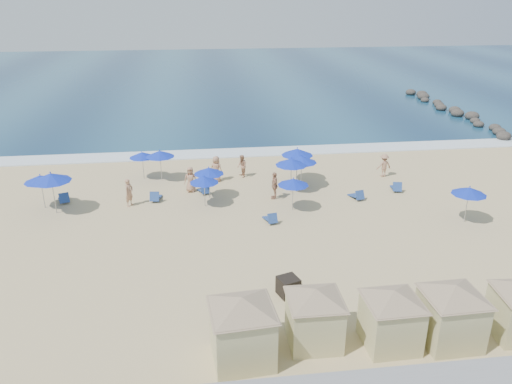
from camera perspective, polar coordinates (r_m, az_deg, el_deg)
ground at (r=27.90m, az=2.81°, el=-5.09°), size 160.00×160.00×0.00m
ocean at (r=80.56m, az=-4.00°, el=12.98°), size 160.00×80.00×0.06m
surf_line at (r=42.13m, az=-0.77°, el=4.56°), size 160.00×2.50×0.08m
rock_jetty at (r=58.27m, az=22.51°, el=8.17°), size 2.56×26.66×0.96m
trash_bin at (r=22.74m, az=3.70°, el=-10.72°), size 1.09×1.09×0.86m
cabana_0 at (r=18.53m, az=-1.60°, el=-14.48°), size 4.70×4.70×2.96m
cabana_1 at (r=19.51m, az=6.74°, el=-13.14°), size 4.26×4.26×2.67m
cabana_2 at (r=19.96m, az=15.29°, el=-12.95°), size 4.26×4.26×2.68m
cabana_3 at (r=20.78m, az=21.55°, el=-12.04°), size 4.47×4.47×2.81m
umbrella_0 at (r=33.42m, az=-23.43°, el=1.41°), size 1.99×1.99×2.27m
umbrella_1 at (r=32.24m, az=-22.39°, el=1.57°), size 2.37×2.37×2.70m
umbrella_2 at (r=36.59m, az=-12.89°, el=4.17°), size 1.84×1.84×2.09m
umbrella_3 at (r=31.15m, az=-5.95°, el=1.41°), size 1.82×1.82×2.07m
umbrella_4 at (r=35.91m, az=-10.92°, el=4.32°), size 2.04×2.04×2.32m
umbrella_5 at (r=32.28m, az=-5.41°, el=2.43°), size 1.95×1.95×2.22m
umbrella_6 at (r=30.44m, az=4.27°, el=1.16°), size 1.91×1.91×2.17m
umbrella_7 at (r=34.08m, az=5.25°, el=3.75°), size 2.09×2.09×2.38m
umbrella_8 at (r=33.28m, az=4.07°, el=3.46°), size 2.16×2.16×2.46m
umbrella_9 at (r=35.09m, az=4.74°, el=4.58°), size 2.24×2.24×2.55m
umbrella_10 at (r=31.28m, az=23.19°, el=0.12°), size 2.00×2.00×2.28m
beach_chair_0 at (r=34.44m, az=-21.11°, el=-0.69°), size 1.03×1.50×0.76m
beach_chair_1 at (r=33.05m, az=-11.41°, el=-0.54°), size 0.75×1.40×0.74m
beach_chair_2 at (r=33.76m, az=-5.98°, el=0.25°), size 0.88×1.35×0.68m
beach_chair_3 at (r=29.42m, az=1.69°, el=-3.04°), size 0.79×1.35×0.70m
beach_chair_4 at (r=33.31m, az=11.48°, el=-0.39°), size 0.84×1.38×0.71m
beach_chair_5 at (r=35.31m, az=15.74°, el=0.54°), size 0.87×1.44×0.74m
beachgoer_0 at (r=32.40m, az=-14.31°, el=-0.04°), size 0.71×0.78×1.80m
beachgoer_1 at (r=36.34m, az=-1.62°, el=2.97°), size 0.80×0.93×1.66m
beachgoer_2 at (r=32.53m, az=2.13°, el=0.76°), size 0.57×1.11×1.81m
beachgoer_3 at (r=37.60m, az=14.41°, el=2.97°), size 1.20×0.81×1.71m
beachgoer_4 at (r=35.62m, az=-4.57°, el=2.67°), size 1.08×0.98×1.86m
beachgoer_5 at (r=33.90m, az=-7.50°, el=1.43°), size 0.91×0.64×1.76m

